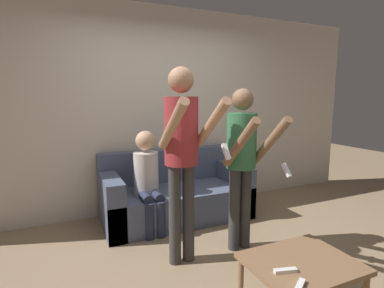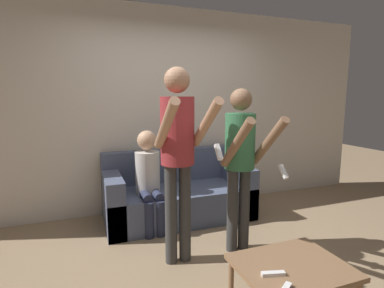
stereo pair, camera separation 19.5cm
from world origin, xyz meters
TOP-DOWN VIEW (x-y plane):
  - ground_plane at (0.00, 0.00)m, footprint 14.00×14.00m
  - wall_back at (0.00, 1.70)m, footprint 6.40×0.06m
  - couch at (0.04, 1.25)m, footprint 1.82×0.84m
  - person_standing_left at (-0.27, 0.23)m, footprint 0.42×0.69m
  - person_standing_right at (0.36, 0.23)m, footprint 0.41×0.66m
  - person_seated at (-0.37, 1.06)m, footprint 0.29×0.52m
  - coffee_table at (0.21, -0.75)m, footprint 0.73×0.58m
  - remote_far at (0.01, -0.81)m, footprint 0.15×0.07m

SIDE VIEW (x-z plane):
  - ground_plane at x=0.00m, z-range 0.00..0.00m
  - couch at x=0.04m, z-range -0.14..0.70m
  - coffee_table at x=0.21m, z-range 0.16..0.58m
  - remote_far at x=0.01m, z-range 0.42..0.44m
  - person_seated at x=-0.37m, z-range 0.05..1.20m
  - person_standing_right at x=0.36m, z-range 0.18..1.79m
  - person_standing_left at x=-0.27m, z-range 0.22..2.01m
  - wall_back at x=0.00m, z-range 0.00..2.70m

